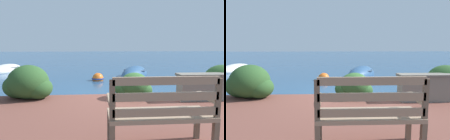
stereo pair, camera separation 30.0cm
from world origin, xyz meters
TOP-DOWN VIEW (x-y plane):
  - ground_plane at (0.00, 0.00)m, footprint 80.00×80.00m
  - park_bench at (-0.08, -2.81)m, footprint 1.26×0.48m
  - stone_wall at (1.80, -0.71)m, footprint 1.59×0.39m
  - hedge_clump_far_left at (-2.45, -0.27)m, footprint 1.17×0.85m
  - hedge_clump_left at (0.04, -0.42)m, footprint 0.90×0.65m
  - hedge_clump_centre at (2.32, -0.29)m, footprint 1.13×0.82m
  - rowboat_nearest at (0.96, 4.19)m, footprint 2.03×2.64m
  - rowboat_mid at (-5.90, 6.58)m, footprint 1.54×2.55m
  - mooring_buoy at (-0.79, 3.22)m, footprint 0.52×0.52m

SIDE VIEW (x-z plane):
  - ground_plane at x=0.00m, z-range 0.00..0.00m
  - rowboat_mid at x=-5.90m, z-range -0.29..0.41m
  - rowboat_nearest at x=0.96m, z-range -0.36..0.50m
  - mooring_buoy at x=-0.79m, z-range -0.15..0.32m
  - hedge_clump_left at x=0.04m, z-range 0.18..0.79m
  - stone_wall at x=1.80m, z-range 0.22..0.84m
  - hedge_clump_centre at x=2.32m, z-range 0.17..0.94m
  - hedge_clump_far_left at x=-2.45m, z-range 0.17..0.97m
  - park_bench at x=-0.08m, z-range 0.24..1.16m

